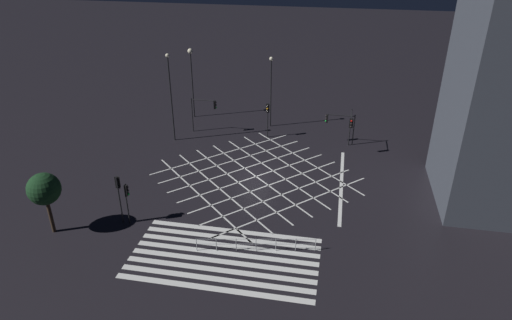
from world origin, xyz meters
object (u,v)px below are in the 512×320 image
(traffic_light_ne_cross, at_px, (351,124))
(street_lamp_east, at_px, (170,88))
(traffic_light_median_north, at_px, (268,114))
(traffic_light_sw_cross, at_px, (119,190))
(traffic_light_nw_main, at_px, (205,108))
(street_tree_near, at_px, (44,189))
(street_lamp_west, at_px, (191,66))
(traffic_light_ne_main, at_px, (338,122))
(traffic_light_sw_main, at_px, (127,196))
(street_lamp_far, at_px, (271,82))

(traffic_light_ne_cross, distance_m, street_lamp_east, 18.84)
(traffic_light_median_north, relative_size, traffic_light_sw_cross, 0.95)
(traffic_light_ne_cross, height_order, street_lamp_east, street_lamp_east)
(traffic_light_nw_main, distance_m, street_tree_near, 21.23)
(street_lamp_west, bearing_deg, traffic_light_nw_main, -57.23)
(traffic_light_ne_main, xyz_separation_m, street_tree_near, (-20.65, -20.04, 1.22))
(traffic_light_sw_cross, height_order, street_tree_near, street_tree_near)
(traffic_light_median_north, bearing_deg, street_tree_near, -33.00)
(traffic_light_median_north, bearing_deg, traffic_light_sw_main, -23.52)
(traffic_light_sw_cross, height_order, traffic_light_sw_main, traffic_light_sw_cross)
(traffic_light_median_north, relative_size, traffic_light_nw_main, 0.99)
(traffic_light_nw_main, height_order, traffic_light_sw_cross, traffic_light_sw_cross)
(traffic_light_ne_cross, bearing_deg, traffic_light_sw_cross, -46.59)
(traffic_light_sw_cross, xyz_separation_m, street_tree_near, (-4.68, -2.16, 0.81))
(street_lamp_west, bearing_deg, street_lamp_east, -90.20)
(traffic_light_median_north, distance_m, traffic_light_sw_cross, 19.94)
(traffic_light_sw_cross, bearing_deg, traffic_light_ne_main, -41.76)
(traffic_light_nw_main, xyz_separation_m, street_lamp_west, (-2.75, 4.28, 3.41))
(street_lamp_east, bearing_deg, traffic_light_ne_main, 7.86)
(traffic_light_ne_cross, relative_size, traffic_light_sw_main, 1.18)
(traffic_light_median_north, bearing_deg, traffic_light_ne_main, 88.70)
(traffic_light_nw_main, distance_m, traffic_light_ne_main, 14.54)
(traffic_light_ne_main, distance_m, traffic_light_ne_cross, 2.08)
(traffic_light_ne_cross, xyz_separation_m, street_lamp_east, (-18.61, -0.84, 2.84))
(traffic_light_ne_cross, bearing_deg, traffic_light_ne_main, -140.21)
(traffic_light_ne_main, xyz_separation_m, street_lamp_east, (-17.31, -2.39, 3.33))
(street_lamp_east, height_order, street_lamp_far, street_lamp_east)
(traffic_light_sw_cross, height_order, street_lamp_far, street_lamp_far)
(street_lamp_east, distance_m, street_tree_near, 18.09)
(traffic_light_ne_main, relative_size, street_lamp_west, 0.41)
(traffic_light_sw_cross, height_order, street_lamp_east, street_lamp_east)
(street_lamp_far, height_order, street_tree_near, street_lamp_far)
(traffic_light_ne_main, distance_m, street_lamp_far, 8.85)
(street_lamp_east, bearing_deg, traffic_light_nw_main, 43.71)
(traffic_light_ne_cross, xyz_separation_m, street_lamp_far, (-9.00, 4.93, 2.25))
(traffic_light_sw_cross, relative_size, street_tree_near, 0.82)
(street_lamp_west, distance_m, street_tree_near, 24.95)
(street_lamp_west, bearing_deg, traffic_light_sw_main, -85.12)
(traffic_light_nw_main, relative_size, street_lamp_far, 0.49)
(traffic_light_median_north, relative_size, street_lamp_east, 0.41)
(traffic_light_ne_main, distance_m, traffic_light_sw_main, 23.58)
(traffic_light_sw_cross, bearing_deg, street_lamp_east, 4.95)
(traffic_light_sw_main, distance_m, street_lamp_west, 22.83)
(traffic_light_ne_main, bearing_deg, traffic_light_nw_main, -1.04)
(street_lamp_east, relative_size, street_lamp_far, 1.16)
(traffic_light_nw_main, height_order, street_lamp_west, street_lamp_west)
(street_lamp_west, bearing_deg, traffic_light_median_north, -24.10)
(traffic_light_ne_cross, xyz_separation_m, traffic_light_sw_cross, (-17.26, -16.33, -0.09))
(traffic_light_ne_cross, xyz_separation_m, traffic_light_sw_main, (-16.67, -16.32, -0.54))
(traffic_light_median_north, relative_size, street_lamp_far, 0.48)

